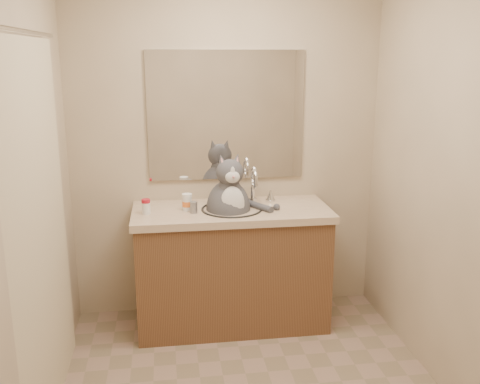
# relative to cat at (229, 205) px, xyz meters

# --- Properties ---
(room) EXTENTS (2.22, 2.52, 2.42)m
(room) POSITION_rel_cat_xyz_m (0.02, -0.94, 0.32)
(room) COLOR gray
(room) RESTS_ON ground
(vanity) EXTENTS (1.34, 0.59, 1.12)m
(vanity) POSITION_rel_cat_xyz_m (0.02, 0.02, -0.44)
(vanity) COLOR brown
(vanity) RESTS_ON ground
(mirror) EXTENTS (1.10, 0.02, 0.90)m
(mirror) POSITION_rel_cat_xyz_m (0.02, 0.29, 0.57)
(mirror) COLOR white
(mirror) RESTS_ON room
(shower_curtain) EXTENTS (0.02, 1.30, 1.93)m
(shower_curtain) POSITION_rel_cat_xyz_m (-1.03, -0.84, 0.15)
(shower_curtain) COLOR beige
(shower_curtain) RESTS_ON ground
(cat) EXTENTS (0.46, 0.37, 0.60)m
(cat) POSITION_rel_cat_xyz_m (0.00, 0.00, 0.00)
(cat) COLOR #4C4C51
(cat) RESTS_ON vanity
(pill_bottle_redcap) EXTENTS (0.07, 0.07, 0.10)m
(pill_bottle_redcap) POSITION_rel_cat_xyz_m (-0.55, -0.02, 0.02)
(pill_bottle_redcap) COLOR white
(pill_bottle_redcap) RESTS_ON vanity
(pill_bottle_orange) EXTENTS (0.08, 0.08, 0.11)m
(pill_bottle_orange) POSITION_rel_cat_xyz_m (-0.28, 0.02, 0.02)
(pill_bottle_orange) COLOR white
(pill_bottle_orange) RESTS_ON vanity
(grey_canister) EXTENTS (0.05, 0.05, 0.08)m
(grey_canister) POSITION_rel_cat_xyz_m (-0.24, -0.05, 0.00)
(grey_canister) COLOR gray
(grey_canister) RESTS_ON vanity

